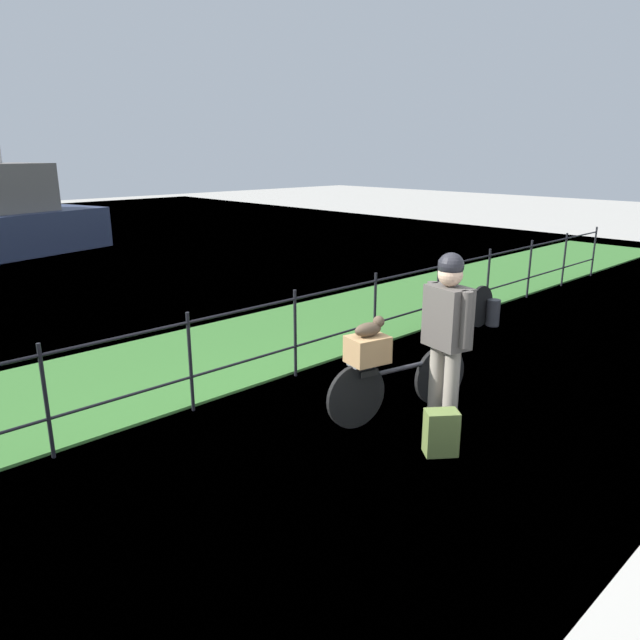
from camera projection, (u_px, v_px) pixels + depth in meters
The scene contains 11 objects.
ground_plane at pixel (386, 456), 5.06m from camera, with size 60.00×60.00×0.00m, color #B2ADA3.
grass_strip at pixel (187, 362), 7.29m from camera, with size 27.00×2.40×0.03m, color #38702D.
iron_fence at pixel (246, 340), 6.26m from camera, with size 18.04×0.04×1.03m.
bicycle_main at pixel (398, 384), 5.76m from camera, with size 1.64×0.41×0.63m.
wooden_crate at pixel (368, 349), 5.45m from camera, with size 0.37×0.28×0.25m, color #A87F51.
terrier_dog at pixel (370, 328), 5.41m from camera, with size 0.32×0.20×0.18m.
cyclist_person at pixel (447, 327), 5.29m from camera, with size 0.34×0.53×1.68m.
backpack_on_paving at pixel (441, 433), 5.05m from camera, with size 0.28×0.18×0.40m, color olive.
mooring_bollard at pixel (493, 313), 8.81m from camera, with size 0.20×0.20×0.40m, color #38383D.
bicycle_parked at pixel (460, 312), 8.35m from camera, with size 1.67×0.16×0.62m.
moored_boat_near at pixel (9, 221), 14.93m from camera, with size 4.89×3.52×3.85m.
Camera 1 is at (-3.55, -2.89, 2.53)m, focal length 32.99 mm.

